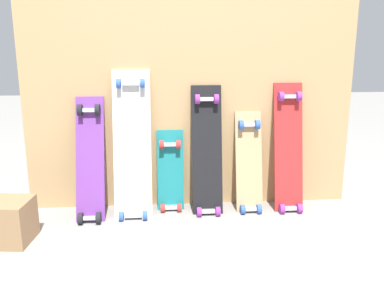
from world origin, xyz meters
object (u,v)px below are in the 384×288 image
at_px(skateboard_red, 289,153).
at_px(skateboard_black, 207,155).
at_px(skateboard_teal, 170,176).
at_px(wooden_crate, 9,221).
at_px(skateboard_natural, 249,167).
at_px(skateboard_purple, 90,164).
at_px(skateboard_white, 132,150).

bearing_deg(skateboard_red, skateboard_black, -179.75).
bearing_deg(skateboard_teal, skateboard_red, -3.11).
relative_size(skateboard_black, wooden_crate, 3.68).
relative_size(skateboard_teal, wooden_crate, 2.48).
bearing_deg(skateboard_natural, skateboard_purple, -177.64).
bearing_deg(skateboard_natural, skateboard_white, -178.68).
bearing_deg(wooden_crate, skateboard_purple, 39.39).
distance_m(skateboard_red, wooden_crate, 1.72).
bearing_deg(skateboard_purple, wooden_crate, -140.61).
height_order(skateboard_teal, skateboard_black, skateboard_black).
relative_size(skateboard_purple, skateboard_white, 0.83).
distance_m(skateboard_white, skateboard_black, 0.47).
height_order(skateboard_black, skateboard_natural, skateboard_black).
bearing_deg(wooden_crate, skateboard_red, 12.48).
bearing_deg(skateboard_white, skateboard_teal, 13.33).
xyz_separation_m(skateboard_purple, skateboard_black, (0.73, 0.04, 0.03)).
bearing_deg(skateboard_purple, skateboard_black, 2.86).
bearing_deg(skateboard_black, skateboard_teal, 169.38).
bearing_deg(skateboard_purple, skateboard_natural, 2.36).
xyz_separation_m(skateboard_purple, skateboard_natural, (1.00, 0.04, -0.06)).
relative_size(skateboard_black, skateboard_red, 0.99).
relative_size(skateboard_white, skateboard_black, 1.12).
bearing_deg(skateboard_white, skateboard_black, 1.49).
xyz_separation_m(skateboard_black, wooden_crate, (-1.13, -0.36, -0.25)).
height_order(skateboard_black, wooden_crate, skateboard_black).
bearing_deg(skateboard_white, wooden_crate, -151.87).
relative_size(skateboard_purple, wooden_crate, 3.40).
height_order(skateboard_purple, wooden_crate, skateboard_purple).
relative_size(skateboard_purple, skateboard_natural, 1.14).
bearing_deg(skateboard_natural, skateboard_black, -178.97).
bearing_deg(skateboard_teal, skateboard_black, -10.62).
bearing_deg(wooden_crate, skateboard_natural, 14.75).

